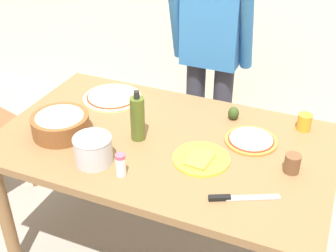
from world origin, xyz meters
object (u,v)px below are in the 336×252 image
(cup_orange, at_px, (304,122))
(dining_table, at_px, (164,155))
(salt_shaker, at_px, (121,165))
(avocado, at_px, (233,113))
(olive_oil_bottle, at_px, (138,118))
(person_cook, at_px, (211,49))
(steel_pot, at_px, (93,149))
(cup_small_brown, at_px, (292,163))
(plate_with_slice, at_px, (201,159))
(chef_knife, at_px, (235,198))
(popcorn_bowl, at_px, (60,123))
(pizza_cooked_on_tray, at_px, (251,140))
(pizza_raw_on_board, at_px, (112,97))

(cup_orange, bearing_deg, dining_table, -149.36)
(cup_orange, relative_size, salt_shaker, 0.80)
(dining_table, height_order, avocado, avocado)
(dining_table, xyz_separation_m, olive_oil_bottle, (-0.12, -0.03, 0.20))
(person_cook, relative_size, steel_pot, 9.34)
(cup_small_brown, distance_m, avocado, 0.48)
(plate_with_slice, height_order, chef_knife, plate_with_slice)
(avocado, bearing_deg, olive_oil_bottle, -136.82)
(person_cook, xyz_separation_m, olive_oil_bottle, (-0.10, -0.79, -0.07))
(plate_with_slice, bearing_deg, salt_shaker, -140.40)
(olive_oil_bottle, height_order, avocado, olive_oil_bottle)
(popcorn_bowl, relative_size, olive_oil_bottle, 1.09)
(steel_pot, bearing_deg, pizza_cooked_on_tray, 35.10)
(plate_with_slice, relative_size, olive_oil_bottle, 1.02)
(olive_oil_bottle, bearing_deg, avocado, 43.18)
(pizza_cooked_on_tray, relative_size, plate_with_slice, 0.96)
(plate_with_slice, height_order, steel_pot, steel_pot)
(olive_oil_bottle, relative_size, cup_orange, 3.01)
(cup_orange, bearing_deg, avocado, -173.39)
(person_cook, height_order, cup_orange, person_cook)
(dining_table, bearing_deg, cup_orange, 30.64)
(person_cook, height_order, olive_oil_bottle, person_cook)
(person_cook, height_order, popcorn_bowl, person_cook)
(pizza_raw_on_board, relative_size, steel_pot, 1.88)
(dining_table, distance_m, cup_small_brown, 0.62)
(steel_pot, relative_size, avocado, 2.48)
(popcorn_bowl, bearing_deg, pizza_cooked_on_tray, 18.32)
(person_cook, xyz_separation_m, pizza_cooked_on_tray, (0.41, -0.61, -0.17))
(plate_with_slice, distance_m, cup_small_brown, 0.40)
(dining_table, relative_size, plate_with_slice, 6.15)
(person_cook, distance_m, pizza_cooked_on_tray, 0.75)
(cup_small_brown, distance_m, chef_knife, 0.32)
(pizza_raw_on_board, distance_m, steel_pot, 0.59)
(olive_oil_bottle, distance_m, cup_small_brown, 0.73)
(avocado, bearing_deg, person_cook, 121.73)
(dining_table, relative_size, chef_knife, 5.89)
(salt_shaker, bearing_deg, person_cook, 87.61)
(olive_oil_bottle, relative_size, steel_pot, 1.48)
(plate_with_slice, distance_m, olive_oil_bottle, 0.36)
(plate_with_slice, bearing_deg, cup_orange, 49.01)
(salt_shaker, xyz_separation_m, chef_knife, (0.49, 0.04, -0.05))
(popcorn_bowl, height_order, steel_pot, steel_pot)
(popcorn_bowl, relative_size, chef_knife, 1.03)
(person_cook, distance_m, salt_shaker, 1.08)
(pizza_cooked_on_tray, relative_size, avocado, 3.58)
(steel_pot, height_order, chef_knife, steel_pot)
(cup_small_brown, bearing_deg, plate_with_slice, -168.97)
(pizza_cooked_on_tray, bearing_deg, chef_knife, -84.47)
(pizza_raw_on_board, relative_size, plate_with_slice, 1.26)
(plate_with_slice, xyz_separation_m, olive_oil_bottle, (-0.34, 0.05, 0.11))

